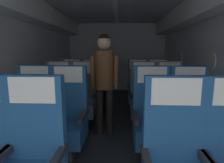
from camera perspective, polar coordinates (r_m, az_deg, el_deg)
name	(u,v)px	position (r m, az deg, el deg)	size (l,w,h in m)	color
ground	(113,128)	(3.25, 0.24, -14.59)	(3.46, 6.67, 0.02)	#23282D
fuselage_shell	(114,33)	(3.23, 0.48, 15.11)	(3.34, 6.32, 2.28)	silver
seat_b_left_window	(34,118)	(2.52, -23.52, -10.65)	(0.47, 0.50, 1.15)	#38383D
seat_b_left_aisle	(68,119)	(2.35, -13.84, -11.63)	(0.47, 0.50, 1.15)	#38383D
seat_b_right_aisle	(189,121)	(2.41, 23.41, -11.60)	(0.47, 0.50, 1.15)	#38383D
seat_b_right_window	(152,121)	(2.30, 12.53, -12.03)	(0.47, 0.50, 1.15)	#38383D
seat_c_left_window	(59,99)	(3.32, -16.62, -5.41)	(0.47, 0.50, 1.15)	#38383D
seat_c_left_aisle	(83,100)	(3.20, -9.19, -5.71)	(0.47, 0.50, 1.15)	#38383D
seat_c_right_aisle	(169,101)	(3.26, 17.76, -5.78)	(0.47, 0.50, 1.15)	#38383D
seat_c_right_window	(143,100)	(3.16, 9.97, -5.92)	(0.47, 0.50, 1.15)	#38383D
seat_d_left_window	(72,89)	(4.18, -12.60, -2.19)	(0.47, 0.50, 1.15)	#38383D
seat_d_left_aisle	(91,89)	(4.07, -6.55, -2.34)	(0.47, 0.50, 1.15)	#38383D
seat_d_right_aisle	(158,89)	(4.10, 14.35, -2.48)	(0.47, 0.50, 1.15)	#38383D
seat_d_right_window	(138,89)	(4.04, 8.25, -2.47)	(0.47, 0.50, 1.15)	#38383D
flight_attendant	(104,74)	(2.76, -2.46, 2.31)	(0.43, 0.28, 1.58)	black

